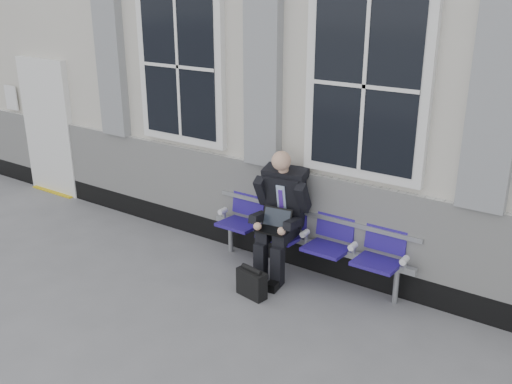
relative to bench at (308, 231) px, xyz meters
The scene contains 5 objects.
ground 1.45m from the bench, 81.76° to the right, with size 70.00×70.00×0.00m, color slate.
station_building 2.73m from the bench, 85.38° to the left, with size 14.40×4.40×4.49m.
bench is the anchor object (origin of this frame).
businessman 0.40m from the bench, 153.98° to the right, with size 0.64×0.86×1.49m.
briefcase 0.91m from the bench, 107.17° to the right, with size 0.36×0.20×0.35m.
Camera 1 is at (2.71, -3.93, 3.23)m, focal length 40.00 mm.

